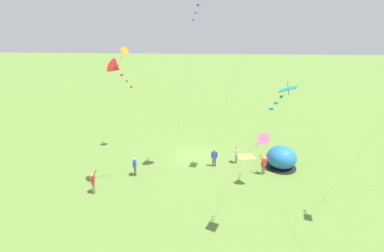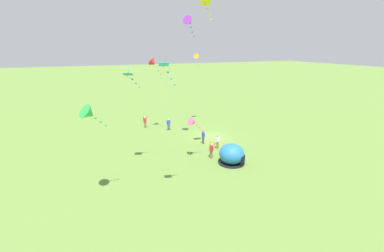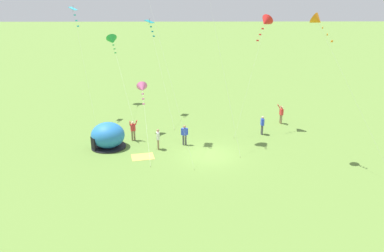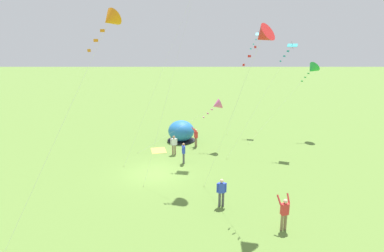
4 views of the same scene
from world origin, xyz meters
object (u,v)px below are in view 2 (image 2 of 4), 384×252
object	(u,v)px
person_strolling	(169,124)
kite_orange	(197,57)
popup_tent	(232,154)
kite_pink	(193,122)
kite_purple	(189,22)
kite_cyan	(167,72)
person_flying_kite	(211,150)
kite_teal	(131,78)
kite_green	(89,114)
kite_red	(153,63)
kite_yellow	(207,9)
person_watching_sky	(217,141)
person_arms_raised	(145,122)
person_with_toddler	(203,136)

from	to	relation	value
person_strolling	kite_orange	world-z (taller)	kite_orange
popup_tent	kite_pink	xyz separation A→B (m)	(2.56, 3.31, 3.15)
kite_pink	kite_purple	distance (m)	11.52
kite_pink	kite_cyan	xyz separation A→B (m)	(-6.57, 4.68, 5.93)
person_flying_kite	kite_teal	bearing A→B (deg)	82.47
kite_purple	kite_green	bearing A→B (deg)	128.74
kite_pink	kite_red	bearing A→B (deg)	7.23
kite_cyan	kite_red	bearing A→B (deg)	-10.90
popup_tent	kite_cyan	xyz separation A→B (m)	(-4.01, 7.99, 9.08)
kite_yellow	kite_pink	bearing A→B (deg)	93.79
person_watching_sky	kite_purple	size ratio (longest dim) A/B	0.11
kite_red	kite_teal	xyz separation A→B (m)	(-10.35, 4.71, -0.64)
person_flying_kite	kite_purple	distance (m)	14.57
kite_red	kite_cyan	distance (m)	17.59
person_strolling	kite_orange	distance (m)	10.87
kite_pink	kite_cyan	world-z (taller)	kite_cyan
person_strolling	kite_yellow	distance (m)	17.69
person_strolling	person_watching_sky	bearing A→B (deg)	-159.96
kite_cyan	kite_purple	bearing A→B (deg)	-28.38
person_arms_raised	kite_cyan	bearing A→B (deg)	173.43
person_with_toddler	kite_green	world-z (taller)	kite_green
kite_red	kite_orange	bearing A→B (deg)	-74.36
kite_yellow	kite_cyan	xyz separation A→B (m)	(-6.67, 6.13, -5.11)
person_arms_raised	kite_cyan	world-z (taller)	kite_cyan
kite_yellow	kite_orange	distance (m)	14.25
person_arms_raised	kite_purple	bearing A→B (deg)	-153.35
person_arms_raised	kite_purple	xyz separation A→B (m)	(-7.97, -4.00, 13.40)
person_strolling	person_flying_kite	bearing A→B (deg)	-173.23
person_with_toddler	kite_green	size ratio (longest dim) A/B	0.22
popup_tent	person_arms_raised	size ratio (longest dim) A/B	1.49
person_flying_kite	kite_purple	xyz separation A→B (m)	(5.71, 0.28, 13.40)
person_with_toddler	kite_teal	xyz separation A→B (m)	(-3.34, 8.98, 8.02)
person_strolling	kite_green	distance (m)	19.18
kite_yellow	kite_pink	size ratio (longest dim) A/B	2.09
kite_pink	kite_green	world-z (taller)	kite_green
person_with_toddler	kite_cyan	world-z (taller)	kite_cyan
person_flying_kite	kite_green	size ratio (longest dim) A/B	0.24
person_arms_raised	kite_purple	world-z (taller)	kite_purple
person_flying_kite	kite_cyan	world-z (taller)	kite_cyan
person_strolling	kite_pink	size ratio (longest dim) A/B	0.22
kite_orange	person_strolling	bearing A→B (deg)	111.68
person_flying_kite	kite_red	distance (m)	14.65
kite_teal	kite_orange	distance (m)	17.21
kite_pink	kite_orange	xyz separation A→B (m)	(12.71, -5.84, 6.06)
kite_teal	kite_cyan	world-z (taller)	kite_cyan
kite_purple	kite_pink	bearing A→B (deg)	162.54
kite_cyan	kite_orange	bearing A→B (deg)	-28.62
kite_green	person_arms_raised	bearing A→B (deg)	-23.64
kite_red	kite_pink	size ratio (longest dim) A/B	1.34
kite_green	kite_cyan	world-z (taller)	kite_cyan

